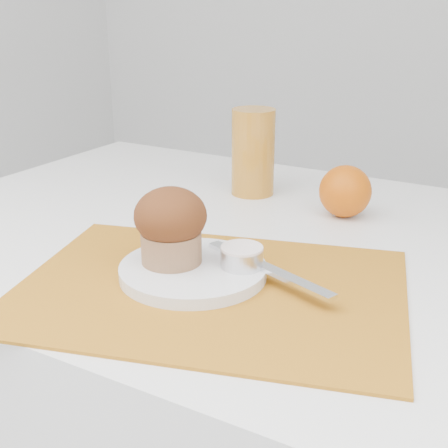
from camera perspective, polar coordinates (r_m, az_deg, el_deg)
The scene contains 11 objects.
table at distance 1.14m, azimuth 3.17°, elevation -19.15°, with size 1.20×0.80×0.75m, color white.
placemat at distance 0.78m, azimuth -1.27°, elevation -5.95°, with size 0.48×0.35×0.00m, color #B16C18.
plate at distance 0.81m, azimuth -2.85°, elevation -4.28°, with size 0.19×0.19×0.02m, color white.
ramekin at distance 0.79m, azimuth 1.64°, elevation -3.10°, with size 0.05×0.05×0.02m, color silver.
cream at distance 0.79m, azimuth 1.65°, elevation -2.30°, with size 0.05×0.05×0.01m, color white.
raspberry_near at distance 0.82m, azimuth 0.99°, elevation -2.58°, with size 0.02×0.02×0.02m, color #580215.
raspberry_far at distance 0.82m, azimuth 0.90°, elevation -2.43°, with size 0.02×0.02×0.02m, color #60020A.
butter_knife at distance 0.79m, azimuth 3.99°, elevation -4.07°, with size 0.21×0.02×0.01m, color silver.
orange at distance 1.04m, azimuth 11.02°, elevation 2.95°, with size 0.09×0.09×0.09m, color #D35907.
juice_glass at distance 1.13m, azimuth 2.68°, elevation 6.58°, with size 0.08×0.08×0.16m, color #C57E24.
muffin at distance 0.80m, azimuth -4.90°, elevation -0.06°, with size 0.09×0.09×0.10m.
Camera 1 is at (0.38, -0.74, 1.10)m, focal length 50.00 mm.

